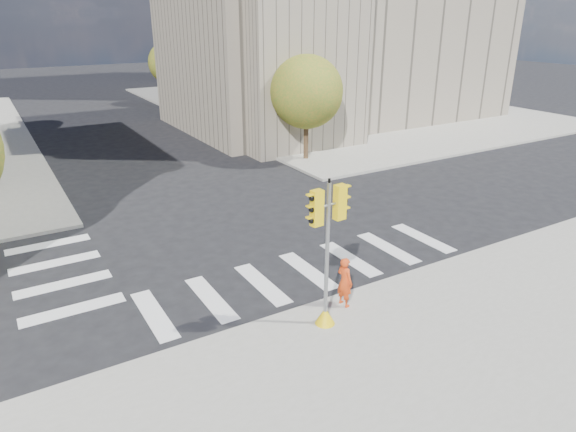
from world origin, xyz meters
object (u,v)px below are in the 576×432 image
object	(u,v)px
lamp_near	(279,75)
traffic_signal	(327,266)
lamp_far	(198,59)
photographer	(345,282)

from	to	relation	value
lamp_near	traffic_signal	xyz separation A→B (m)	(-9.56, -19.13, -2.64)
lamp_far	traffic_signal	xyz separation A→B (m)	(-9.56, -33.13, -2.64)
traffic_signal	photographer	distance (m)	1.55
lamp_far	traffic_signal	size ratio (longest dim) A/B	1.91
lamp_near	photographer	distance (m)	20.78
lamp_far	photographer	bearing A→B (deg)	-104.64
lamp_far	photographer	world-z (taller)	lamp_far
lamp_far	photographer	distance (m)	33.89
traffic_signal	photographer	size ratio (longest dim) A/B	2.75
lamp_far	traffic_signal	bearing A→B (deg)	-106.10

